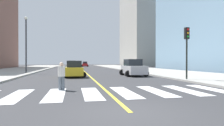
{
  "coord_description": "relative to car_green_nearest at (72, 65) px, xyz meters",
  "views": [
    {
      "loc": [
        -1.81,
        -5.77,
        1.65
      ],
      "look_at": [
        6.7,
        35.48,
        1.36
      ],
      "focal_mm": 29.98,
      "sensor_mm": 36.0,
      "label": 1
    }
  ],
  "objects": [
    {
      "name": "car_green_nearest",
      "position": [
        0.0,
        0.0,
        0.0
      ],
      "size": [
        2.72,
        4.34,
        1.93
      ],
      "rotation": [
        0.0,
        0.0,
        -0.01
      ],
      "color": "#236B42",
      "rests_on": "ground"
    },
    {
      "name": "car_red_second",
      "position": [
        4.12,
        17.85,
        -0.1
      ],
      "size": [
        2.46,
        3.89,
        1.72
      ],
      "rotation": [
        0.0,
        0.0,
        3.12
      ],
      "color": "red",
      "rests_on": "ground"
    },
    {
      "name": "lane_divider_paint",
      "position": [
        2.1,
        -0.98,
        -0.9
      ],
      "size": [
        0.16,
        80.0,
        0.01
      ],
      "primitive_type": "cube",
      "color": "yellow",
      "rests_on": "ground"
    },
    {
      "name": "pedestrian_crossing",
      "position": [
        -0.39,
        -35.6,
        -0.01
      ],
      "size": [
        0.4,
        0.4,
        1.63
      ],
      "rotation": [
        0.0,
        0.0,
        0.28
      ],
      "color": "slate",
      "rests_on": "ground"
    },
    {
      "name": "street_lamp",
      "position": [
        -6.16,
        -18.95,
        3.8
      ],
      "size": [
        0.44,
        0.44,
        7.76
      ],
      "color": "#38383D",
      "rests_on": "sidewalk_kerb_west"
    },
    {
      "name": "car_yellow_third",
      "position": [
        0.35,
        -26.27,
        -0.08
      ],
      "size": [
        2.48,
        3.95,
        1.76
      ],
      "rotation": [
        0.0,
        0.0,
        0.01
      ],
      "color": "gold",
      "rests_on": "ground"
    },
    {
      "name": "car_silver_fourth",
      "position": [
        7.15,
        -25.82,
        0.01
      ],
      "size": [
        2.73,
        4.37,
        1.95
      ],
      "rotation": [
        0.0,
        0.0,
        3.14
      ],
      "color": "#B7B7BC",
      "rests_on": "ground"
    },
    {
      "name": "parking_garage_concrete",
      "position": [
        30.26,
        25.37,
        14.17
      ],
      "size": [
        18.0,
        24.0,
        30.14
      ],
      "primitive_type": "cube",
      "color": "#9E9B93",
      "rests_on": "ground"
    },
    {
      "name": "ground_plane",
      "position": [
        2.1,
        -40.98,
        -0.9
      ],
      "size": [
        220.0,
        220.0,
        0.0
      ],
      "primitive_type": "plane",
      "color": "#333335"
    },
    {
      "name": "traffic_light_near_corner",
      "position": [
        9.87,
        -32.28,
        2.39
      ],
      "size": [
        0.36,
        0.41,
        4.46
      ],
      "rotation": [
        0.0,
        0.0,
        3.14
      ],
      "color": "black",
      "rests_on": "sidewalk_kerb_east"
    },
    {
      "name": "sidewalk_kerb_east",
      "position": [
        14.3,
        -20.98,
        -0.83
      ],
      "size": [
        10.0,
        120.0,
        0.15
      ],
      "primitive_type": "cube",
      "color": "#9E9B93",
      "rests_on": "ground"
    },
    {
      "name": "crosswalk_paint",
      "position": [
        2.1,
        -36.98,
        -0.9
      ],
      "size": [
        13.5,
        4.0,
        0.01
      ],
      "color": "silver",
      "rests_on": "ground"
    }
  ]
}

